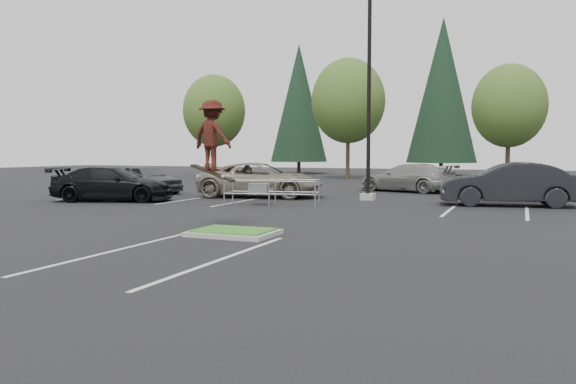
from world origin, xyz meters
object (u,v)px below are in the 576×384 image
at_px(light_pole, 369,100).
at_px(car_l_black, 110,184).
at_px(decid_b, 348,104).
at_px(car_far_silver, 408,178).
at_px(conif_b, 442,90).
at_px(car_l_grey, 145,179).
at_px(decid_c, 509,109).
at_px(conif_a, 299,103).
at_px(decid_a, 214,113).
at_px(car_l_tan, 259,180).
at_px(car_r_charc, 509,184).
at_px(skateboarder, 213,136).
at_px(cart_corral, 262,189).

height_order(light_pole, car_l_black, light_pole).
distance_m(decid_b, car_far_silver, 15.36).
distance_m(conif_b, car_l_grey, 31.99).
relative_size(decid_c, car_l_black, 1.58).
distance_m(conif_a, car_l_black, 33.84).
xyz_separation_m(decid_a, conif_b, (18.01, 10.47, 2.27)).
xyz_separation_m(car_l_tan, car_l_black, (-5.24, -4.50, -0.07)).
bearing_deg(car_l_black, light_pole, -84.12).
relative_size(light_pole, car_r_charc, 1.87).
xyz_separation_m(decid_c, car_l_tan, (-10.75, -18.33, -4.42)).
relative_size(conif_a, car_far_silver, 2.42).
height_order(decid_a, skateboarder, decid_a).
distance_m(decid_a, conif_b, 20.95).
bearing_deg(decid_b, conif_b, 58.91).
xyz_separation_m(decid_b, car_l_tan, (1.25, -19.03, -5.20)).
bearing_deg(conif_b, car_r_charc, -77.37).
xyz_separation_m(cart_corral, car_l_black, (-7.08, -0.90, 0.10)).
relative_size(skateboarder, car_l_tan, 0.39).
distance_m(decid_a, car_r_charc, 31.08).
bearing_deg(car_far_silver, car_r_charc, 57.00).
distance_m(conif_a, cart_corral, 34.56).
bearing_deg(decid_b, car_l_tan, -86.25).
relative_size(conif_b, cart_corral, 3.64).
distance_m(decid_b, car_r_charc, 23.35).
bearing_deg(car_far_silver, conif_b, -158.93).
relative_size(light_pole, decid_c, 1.21).
bearing_deg(car_l_tan, decid_c, -40.58).
distance_m(decid_b, car_l_grey, 20.50).
bearing_deg(car_l_tan, skateboarder, -171.45).
bearing_deg(cart_corral, skateboarder, -88.99).
bearing_deg(car_r_charc, decid_a, -136.37).
bearing_deg(conif_b, car_l_grey, -111.63).
height_order(car_r_charc, car_far_silver, car_r_charc).
height_order(conif_b, skateboarder, conif_b).
bearing_deg(car_r_charc, car_far_silver, -150.28).
height_order(conif_b, car_far_silver, conif_b).
height_order(cart_corral, skateboarder, skateboarder).
distance_m(decid_c, cart_corral, 24.11).
bearing_deg(car_l_grey, car_l_black, -145.93).
bearing_deg(conif_b, decid_a, -149.83).
bearing_deg(skateboarder, light_pole, -84.84).
bearing_deg(car_l_grey, decid_a, 34.99).
bearing_deg(car_l_tan, conif_a, 7.77).
xyz_separation_m(light_pole, decid_a, (-18.51, 18.03, 1.02)).
distance_m(car_l_black, car_r_charc, 17.10).
bearing_deg(car_l_tan, car_l_grey, 79.81).
height_order(light_pole, conif_b, conif_b).
relative_size(conif_a, cart_corral, 3.27).
bearing_deg(conif_a, light_pole, -62.62).
xyz_separation_m(conif_a, car_l_black, (4.00, -33.00, -6.33)).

